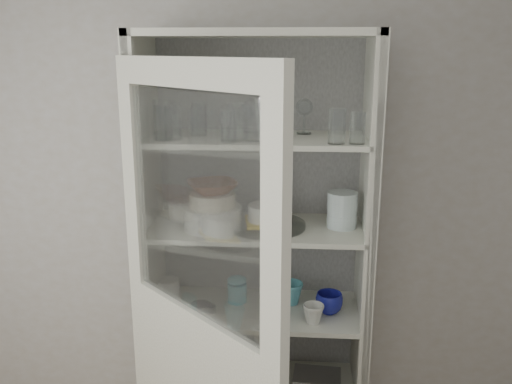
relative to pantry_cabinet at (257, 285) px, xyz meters
The scene contains 33 objects.
wall_back 0.44m from the pantry_cabinet, 140.87° to the left, with size 3.60×0.02×2.60m, color #A39C90.
pantry_cabinet is the anchor object (origin of this frame).
cupboard_door 0.63m from the pantry_cabinet, 106.31° to the right, with size 0.68×0.65×2.00m.
tumbler_0 0.87m from the pantry_cabinet, 152.74° to the right, with size 0.07×0.07×0.14m, color silver.
tumbler_1 0.90m from the pantry_cabinet, 152.43° to the right, with size 0.07×0.07×0.14m, color silver.
tumbler_2 0.82m from the pantry_cabinet, 113.31° to the right, with size 0.06×0.06×0.13m, color silver.
tumbler_3 0.82m from the pantry_cabinet, 113.30° to the right, with size 0.08×0.08×0.15m, color silver.
tumbler_4 0.81m from the pantry_cabinet, 89.79° to the right, with size 0.07×0.07×0.14m, color silver.
tumbler_5 0.89m from the pantry_cabinet, 34.30° to the right, with size 0.07×0.07×0.14m, color silver.
tumbler_6 0.91m from the pantry_cabinet, 28.70° to the right, with size 0.06×0.06×0.12m, color silver.
tumbler_7 0.90m from the pantry_cabinet, behind, with size 0.08×0.08×0.15m, color silver.
tumbler_8 0.83m from the pantry_cabinet, 167.34° to the right, with size 0.07×0.07×0.14m, color silver.
tumbler_9 0.80m from the pantry_cabinet, 65.65° to the right, with size 0.07×0.07×0.15m, color silver.
goblet_0 0.89m from the pantry_cabinet, behind, with size 0.07×0.07×0.15m, color silver, non-canonical shape.
goblet_1 0.80m from the pantry_cabinet, 123.15° to the left, with size 0.07×0.07×0.16m, color silver, non-canonical shape.
goblet_2 0.82m from the pantry_cabinet, 13.17° to the left, with size 0.08×0.08×0.17m, color silver, non-canonical shape.
goblet_3 0.83m from the pantry_cabinet, ahead, with size 0.08×0.08×0.17m, color silver, non-canonical shape.
plate_stack_front 0.43m from the pantry_cabinet, 147.43° to the right, with size 0.25×0.25×0.10m, color silver.
plate_stack_back 0.48m from the pantry_cabinet, behind, with size 0.19×0.19×0.07m, color silver.
cream_bowl 0.50m from the pantry_cabinet, 147.43° to the right, with size 0.20×0.20×0.06m, color beige.
terracotta_bowl 0.55m from the pantry_cabinet, 147.43° to the right, with size 0.21×0.21×0.05m, color brown.
glass_platter 0.35m from the pantry_cabinet, 61.21° to the right, with size 0.34×0.34×0.02m, color silver.
yellow_trivet 0.36m from the pantry_cabinet, 61.21° to the right, with size 0.18×0.18×0.01m, color gold.
white_ramekin 0.40m from the pantry_cabinet, 61.21° to the right, with size 0.16×0.16×0.07m, color silver.
grey_bowl_stack 0.56m from the pantry_cabinet, ahead, with size 0.13×0.13×0.16m, color silver.
mug_blue 0.35m from the pantry_cabinet, 16.47° to the right, with size 0.12×0.12×0.10m, color navy.
mug_teal 0.17m from the pantry_cabinet, ahead, with size 0.11×0.11×0.10m, color teal.
mug_white 0.33m from the pantry_cabinet, 37.37° to the right, with size 0.09×0.09×0.09m, color silver.
teal_jar 0.10m from the pantry_cabinet, behind, with size 0.09×0.09×0.11m.
measuring_cups 0.28m from the pantry_cabinet, 152.61° to the right, with size 0.09×0.09×0.04m, color #B0AFB7.
white_canister 0.41m from the pantry_cabinet, behind, with size 0.10×0.10×0.12m, color silver.
cream_dish 0.45m from the pantry_cabinet, 82.22° to the right, with size 0.22×0.22×0.07m, color beige.
tin_box 0.54m from the pantry_cabinet, 15.76° to the right, with size 0.22×0.16×0.07m, color gray.
Camera 1 is at (0.37, -1.02, 2.02)m, focal length 38.00 mm.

